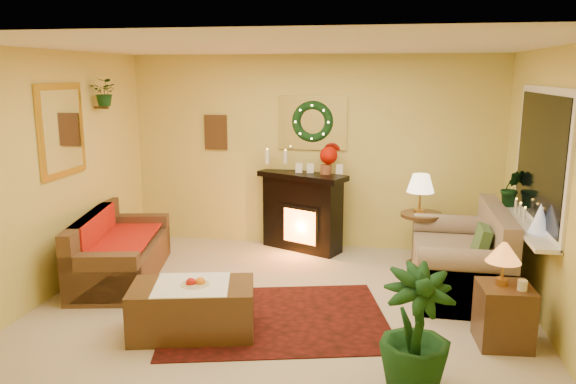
% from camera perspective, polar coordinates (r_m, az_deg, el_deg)
% --- Properties ---
extents(floor, '(5.00, 5.00, 0.00)m').
position_cam_1_polar(floor, '(5.83, -0.62, -11.84)').
color(floor, beige).
rests_on(floor, ground).
extents(ceiling, '(5.00, 5.00, 0.00)m').
position_cam_1_polar(ceiling, '(5.34, -0.68, 14.61)').
color(ceiling, white).
rests_on(ceiling, ground).
extents(wall_back, '(5.00, 5.00, 0.00)m').
position_cam_1_polar(wall_back, '(7.63, 2.51, 4.04)').
color(wall_back, '#EFD88C').
rests_on(wall_back, ground).
extents(wall_front, '(5.00, 5.00, 0.00)m').
position_cam_1_polar(wall_front, '(3.32, -7.95, -6.70)').
color(wall_front, '#EFD88C').
rests_on(wall_front, ground).
extents(wall_left, '(4.50, 4.50, 0.00)m').
position_cam_1_polar(wall_left, '(6.39, -23.27, 1.49)').
color(wall_left, '#EFD88C').
rests_on(wall_left, ground).
extents(wall_right, '(4.50, 4.50, 0.00)m').
position_cam_1_polar(wall_right, '(5.55, 25.61, -0.18)').
color(wall_right, '#EFD88C').
rests_on(wall_right, ground).
extents(area_rug, '(2.47, 2.08, 0.01)m').
position_cam_1_polar(area_rug, '(5.63, -1.29, -12.70)').
color(area_rug, '#3C070D').
rests_on(area_rug, floor).
extents(sofa, '(1.13, 1.91, 0.77)m').
position_cam_1_polar(sofa, '(6.82, -16.59, -4.92)').
color(sofa, brown).
rests_on(sofa, floor).
extents(red_throw, '(0.76, 1.24, 0.02)m').
position_cam_1_polar(red_throw, '(6.96, -16.68, -4.36)').
color(red_throw, '#BC2701').
rests_on(red_throw, sofa).
extents(fireplace, '(1.12, 0.76, 0.98)m').
position_cam_1_polar(fireplace, '(7.56, 1.46, -1.82)').
color(fireplace, black).
rests_on(fireplace, floor).
extents(poinsettia, '(0.23, 0.23, 0.23)m').
position_cam_1_polar(poinsettia, '(7.36, 4.15, 3.73)').
color(poinsettia, '#AE0E00').
rests_on(poinsettia, fireplace).
extents(mantel_candle_a, '(0.06, 0.06, 0.19)m').
position_cam_1_polar(mantel_candle_a, '(7.51, -2.12, 3.61)').
color(mantel_candle_a, '#F2E9C1').
rests_on(mantel_candle_a, fireplace).
extents(mantel_candle_b, '(0.06, 0.06, 0.17)m').
position_cam_1_polar(mantel_candle_b, '(7.47, -0.26, 3.56)').
color(mantel_candle_b, silver).
rests_on(mantel_candle_b, fireplace).
extents(mantel_mirror, '(0.92, 0.02, 0.72)m').
position_cam_1_polar(mantel_mirror, '(7.56, 2.52, 7.02)').
color(mantel_mirror, white).
rests_on(mantel_mirror, wall_back).
extents(wreath, '(0.55, 0.11, 0.55)m').
position_cam_1_polar(wreath, '(7.52, 2.48, 7.15)').
color(wreath, '#194719').
rests_on(wreath, wall_back).
extents(wall_art, '(0.32, 0.03, 0.48)m').
position_cam_1_polar(wall_art, '(7.87, -7.33, 6.03)').
color(wall_art, '#381E11').
rests_on(wall_art, wall_back).
extents(gold_mirror, '(0.03, 0.84, 1.00)m').
position_cam_1_polar(gold_mirror, '(6.57, -22.02, 5.83)').
color(gold_mirror, gold).
rests_on(gold_mirror, wall_left).
extents(hanging_plant, '(0.33, 0.28, 0.36)m').
position_cam_1_polar(hanging_plant, '(7.13, -18.01, 8.32)').
color(hanging_plant, '#194719').
rests_on(hanging_plant, wall_left).
extents(loveseat, '(0.96, 1.63, 0.94)m').
position_cam_1_polar(loveseat, '(6.45, 16.94, -6.02)').
color(loveseat, gray).
rests_on(loveseat, floor).
extents(window_frame, '(0.03, 1.86, 1.36)m').
position_cam_1_polar(window_frame, '(6.03, 24.33, 3.24)').
color(window_frame, white).
rests_on(window_frame, wall_right).
extents(window_glass, '(0.02, 1.70, 1.22)m').
position_cam_1_polar(window_glass, '(6.03, 24.20, 3.25)').
color(window_glass, black).
rests_on(window_glass, wall_right).
extents(window_sill, '(0.22, 1.86, 0.04)m').
position_cam_1_polar(window_sill, '(6.14, 22.84, -2.99)').
color(window_sill, white).
rests_on(window_sill, wall_right).
extents(mini_tree, '(0.19, 0.19, 0.28)m').
position_cam_1_polar(mini_tree, '(5.72, 24.23, -2.41)').
color(mini_tree, silver).
rests_on(mini_tree, window_sill).
extents(sill_plant, '(0.30, 0.24, 0.54)m').
position_cam_1_polar(sill_plant, '(6.73, 21.75, 0.25)').
color(sill_plant, '#14451A').
rests_on(sill_plant, window_sill).
extents(side_table_round, '(0.61, 0.61, 0.67)m').
position_cam_1_polar(side_table_round, '(7.18, 13.30, -4.77)').
color(side_table_round, '#471F14').
rests_on(side_table_round, floor).
extents(lamp_cream, '(0.33, 0.33, 0.51)m').
position_cam_1_polar(lamp_cream, '(7.03, 13.26, -0.45)').
color(lamp_cream, '#FFE8A8').
rests_on(lamp_cream, side_table_round).
extents(end_table_square, '(0.48, 0.48, 0.55)m').
position_cam_1_polar(end_table_square, '(5.39, 21.06, -11.63)').
color(end_table_square, black).
rests_on(end_table_square, floor).
extents(lamp_tiffany, '(0.30, 0.30, 0.44)m').
position_cam_1_polar(lamp_tiffany, '(5.24, 21.00, -6.77)').
color(lamp_tiffany, gold).
rests_on(lamp_tiffany, end_table_square).
extents(coffee_table, '(1.22, 0.85, 0.47)m').
position_cam_1_polar(coffee_table, '(5.34, -9.64, -11.90)').
color(coffee_table, black).
rests_on(coffee_table, floor).
extents(fruit_bowl, '(0.26, 0.26, 0.06)m').
position_cam_1_polar(fruit_bowl, '(5.24, -9.42, -9.51)').
color(fruit_bowl, beige).
rests_on(fruit_bowl, coffee_table).
extents(floor_palm, '(2.04, 2.04, 2.90)m').
position_cam_1_polar(floor_palm, '(4.41, 12.82, -13.95)').
color(floor_palm, '#31632F').
rests_on(floor_palm, floor).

